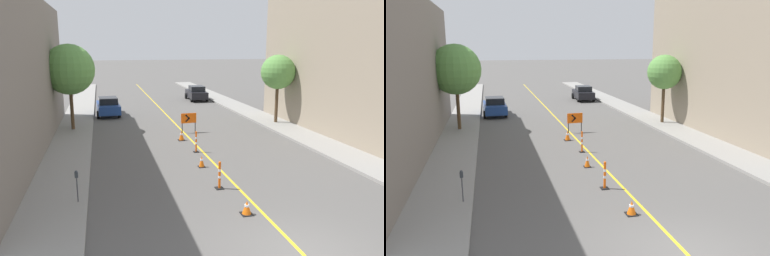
{
  "view_description": "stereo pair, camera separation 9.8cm",
  "coord_description": "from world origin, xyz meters",
  "views": [
    {
      "loc": [
        -5.46,
        -8.64,
        5.92
      ],
      "look_at": [
        -0.18,
        12.97,
        1.0
      ],
      "focal_mm": 35.0,
      "sensor_mm": 36.0,
      "label": 1
    },
    {
      "loc": [
        -5.36,
        -8.67,
        5.92
      ],
      "look_at": [
        -0.18,
        12.97,
        1.0
      ],
      "focal_mm": 35.0,
      "sensor_mm": 36.0,
      "label": 2
    }
  ],
  "objects": [
    {
      "name": "ground_plane",
      "position": [
        0.0,
        0.0,
        0.0
      ],
      "size": [
        300.0,
        300.0,
        0.0
      ],
      "primitive_type": "plane",
      "color": "#565451"
    },
    {
      "name": "lane_stripe",
      "position": [
        0.0,
        25.14,
        0.0
      ],
      "size": [
        0.12,
        50.29,
        0.01
      ],
      "color": "gold",
      "rests_on": "ground_plane"
    },
    {
      "name": "sidewalk_left",
      "position": [
        -7.37,
        25.14,
        0.08
      ],
      "size": [
        2.43,
        50.29,
        0.16
      ],
      "color": "gray",
      "rests_on": "ground_plane"
    },
    {
      "name": "sidewalk_right",
      "position": [
        7.37,
        25.14,
        0.08
      ],
      "size": [
        2.43,
        50.29,
        0.16
      ],
      "color": "gray",
      "rests_on": "ground_plane"
    },
    {
      "name": "building_facade_right",
      "position": [
        11.59,
        13.88,
        6.95
      ],
      "size": [
        6.0,
        15.98,
        13.89
      ],
      "color": "gray",
      "rests_on": "ground_plane"
    },
    {
      "name": "traffic_cone_nearest",
      "position": [
        -0.61,
        2.96,
        0.26
      ],
      "size": [
        0.41,
        0.41,
        0.52
      ],
      "color": "black",
      "rests_on": "ground_plane"
    },
    {
      "name": "traffic_cone_second",
      "position": [
        -0.77,
        8.5,
        0.29
      ],
      "size": [
        0.34,
        0.34,
        0.59
      ],
      "color": "black",
      "rests_on": "ground_plane"
    },
    {
      "name": "traffic_cone_third",
      "position": [
        -0.62,
        13.99,
        0.31
      ],
      "size": [
        0.42,
        0.42,
        0.63
      ],
      "color": "black",
      "rests_on": "ground_plane"
    },
    {
      "name": "delineator_post_front",
      "position": [
        -0.8,
        5.55,
        0.52
      ],
      "size": [
        0.34,
        0.34,
        1.2
      ],
      "color": "black",
      "rests_on": "ground_plane"
    },
    {
      "name": "delineator_post_rear",
      "position": [
        -0.38,
        11.14,
        0.52
      ],
      "size": [
        0.3,
        0.3,
        1.21
      ],
      "color": "black",
      "rests_on": "ground_plane"
    },
    {
      "name": "arrow_barricade_primary",
      "position": [
        0.32,
        15.98,
        0.97
      ],
      "size": [
        1.09,
        0.13,
        1.37
      ],
      "rotation": [
        0.0,
        0.0,
        0.06
      ],
      "color": "#EF560C",
      "rests_on": "ground_plane"
    },
    {
      "name": "parked_car_curb_near",
      "position": [
        -4.92,
        24.04,
        0.8
      ],
      "size": [
        2.0,
        4.38,
        1.59
      ],
      "rotation": [
        0.0,
        0.0,
        0.05
      ],
      "color": "navy",
      "rests_on": "ground_plane"
    },
    {
      "name": "parked_car_curb_mid",
      "position": [
        4.78,
        31.2,
        0.8
      ],
      "size": [
        2.04,
        4.4,
        1.59
      ],
      "rotation": [
        0.0,
        0.0,
        -0.06
      ],
      "color": "black",
      "rests_on": "ground_plane"
    },
    {
      "name": "parking_meter_near_curb",
      "position": [
        -6.51,
        5.17,
        1.03
      ],
      "size": [
        0.12,
        0.11,
        1.23
      ],
      "color": "#4C4C51",
      "rests_on": "sidewalk_left"
    },
    {
      "name": "street_tree_left_near",
      "position": [
        -7.5,
        18.4,
        4.31
      ],
      "size": [
        3.46,
        3.46,
        5.89
      ],
      "color": "#4C3823",
      "rests_on": "sidewalk_left"
    },
    {
      "name": "street_tree_right_near",
      "position": [
        7.5,
        17.23,
        3.96
      ],
      "size": [
        2.57,
        2.57,
        5.11
      ],
      "color": "#4C3823",
      "rests_on": "sidewalk_right"
    }
  ]
}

